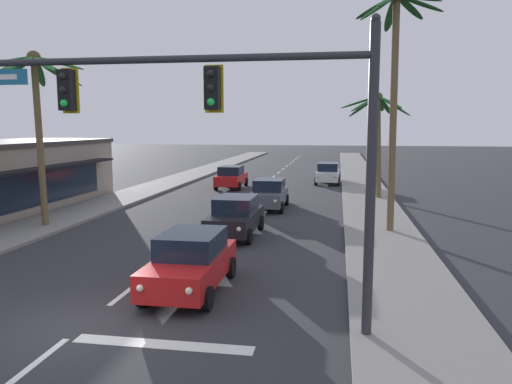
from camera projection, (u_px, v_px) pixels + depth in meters
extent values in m
plane|color=#2D2D33|center=(82.00, 327.00, 11.62)|extent=(220.00, 220.00, 0.00)
cube|color=gray|center=(369.00, 203.00, 29.91)|extent=(3.20, 110.00, 0.14)
cube|color=gray|center=(126.00, 197.00, 32.43)|extent=(3.20, 110.00, 0.14)
cube|color=silver|center=(40.00, 360.00, 9.97)|extent=(0.16, 2.00, 0.01)
cube|color=silver|center=(125.00, 293.00, 13.96)|extent=(0.16, 2.00, 0.01)
cube|color=silver|center=(172.00, 256.00, 17.94)|extent=(0.16, 2.00, 0.01)
cube|color=silver|center=(203.00, 232.00, 21.93)|extent=(0.16, 2.00, 0.01)
cube|color=silver|center=(223.00, 216.00, 25.92)|extent=(0.16, 2.00, 0.01)
cube|color=silver|center=(239.00, 204.00, 29.91)|extent=(0.16, 2.00, 0.01)
cube|color=silver|center=(251.00, 195.00, 33.89)|extent=(0.16, 2.00, 0.01)
cube|color=silver|center=(260.00, 187.00, 37.88)|extent=(0.16, 2.00, 0.01)
cube|color=silver|center=(267.00, 181.00, 41.87)|extent=(0.16, 2.00, 0.01)
cube|color=silver|center=(273.00, 177.00, 45.85)|extent=(0.16, 2.00, 0.01)
cube|color=silver|center=(279.00, 173.00, 49.84)|extent=(0.16, 2.00, 0.01)
cube|color=silver|center=(283.00, 169.00, 53.83)|extent=(0.16, 2.00, 0.01)
cube|color=silver|center=(287.00, 166.00, 57.82)|extent=(0.16, 2.00, 0.01)
cube|color=silver|center=(290.00, 164.00, 61.80)|extent=(0.16, 2.00, 0.01)
cube|color=silver|center=(293.00, 161.00, 65.79)|extent=(0.16, 2.00, 0.01)
cube|color=silver|center=(296.00, 159.00, 69.78)|extent=(0.16, 2.00, 0.01)
cube|color=silver|center=(298.00, 157.00, 73.77)|extent=(0.16, 2.00, 0.01)
cube|color=silver|center=(300.00, 156.00, 77.75)|extent=(0.16, 2.00, 0.01)
cube|color=silver|center=(163.00, 344.00, 10.68)|extent=(4.00, 0.44, 0.01)
cylinder|color=#2D2D33|center=(371.00, 187.00, 10.49)|extent=(0.22, 0.22, 6.79)
cylinder|color=#2D2D33|center=(137.00, 60.00, 10.96)|extent=(10.28, 0.16, 0.16)
sphere|color=#2D2D33|center=(376.00, 18.00, 10.03)|extent=(0.20, 0.20, 0.20)
cube|color=black|center=(212.00, 88.00, 10.75)|extent=(0.32, 0.26, 0.92)
sphere|color=black|center=(211.00, 74.00, 10.57)|extent=(0.17, 0.17, 0.17)
sphere|color=black|center=(211.00, 88.00, 10.61)|extent=(0.17, 0.17, 0.17)
sphere|color=#1EE54C|center=(211.00, 102.00, 10.65)|extent=(0.17, 0.17, 0.17)
cube|color=yellow|center=(214.00, 89.00, 10.91)|extent=(0.42, 0.03, 1.04)
cube|color=black|center=(67.00, 90.00, 11.30)|extent=(0.32, 0.26, 0.92)
sphere|color=black|center=(63.00, 76.00, 11.12)|extent=(0.17, 0.17, 0.17)
sphere|color=black|center=(63.00, 90.00, 11.16)|extent=(0.17, 0.17, 0.17)
sphere|color=#1EE54C|center=(64.00, 103.00, 11.20)|extent=(0.17, 0.17, 0.17)
cube|color=yellow|center=(70.00, 91.00, 11.46)|extent=(0.42, 0.03, 1.04)
cube|color=red|center=(191.00, 268.00, 14.08)|extent=(1.76, 4.30, 0.72)
cube|color=black|center=(192.00, 243.00, 14.13)|extent=(1.60, 2.20, 0.64)
cylinder|color=black|center=(207.00, 298.00, 12.60)|extent=(0.22, 0.64, 0.64)
cylinder|color=black|center=(143.00, 295.00, 12.88)|extent=(0.22, 0.64, 0.64)
cylinder|color=black|center=(231.00, 267.00, 15.37)|extent=(0.22, 0.64, 0.64)
cylinder|color=black|center=(178.00, 265.00, 15.65)|extent=(0.22, 0.64, 0.64)
sphere|color=#F9EFC6|center=(189.00, 291.00, 11.84)|extent=(0.18, 0.18, 0.18)
sphere|color=#F9EFC6|center=(140.00, 288.00, 12.05)|extent=(0.18, 0.18, 0.18)
cube|color=red|center=(230.00, 247.00, 16.07)|extent=(0.24, 0.06, 0.20)
cube|color=red|center=(190.00, 245.00, 16.28)|extent=(0.24, 0.06, 0.20)
cube|color=black|center=(235.00, 220.00, 21.14)|extent=(1.82, 4.33, 0.72)
cube|color=black|center=(236.00, 204.00, 21.20)|extent=(1.63, 2.22, 0.64)
cylinder|color=black|center=(249.00, 236.00, 19.66)|extent=(0.23, 0.64, 0.64)
cylinder|color=black|center=(207.00, 235.00, 19.96)|extent=(0.23, 0.64, 0.64)
cylinder|color=black|center=(261.00, 223.00, 22.42)|extent=(0.23, 0.64, 0.64)
cylinder|color=black|center=(224.00, 221.00, 22.73)|extent=(0.23, 0.64, 0.64)
sphere|color=#F9EFC6|center=(239.00, 229.00, 18.91)|extent=(0.18, 0.18, 0.18)
sphere|color=#F9EFC6|center=(207.00, 228.00, 19.13)|extent=(0.18, 0.18, 0.18)
cube|color=red|center=(259.00, 210.00, 23.12)|extent=(0.24, 0.06, 0.20)
cube|color=red|center=(232.00, 209.00, 23.35)|extent=(0.24, 0.06, 0.20)
cube|color=#4C515B|center=(269.00, 197.00, 28.10)|extent=(1.77, 4.30, 0.72)
cube|color=black|center=(269.00, 185.00, 28.16)|extent=(1.60, 2.20, 0.64)
cylinder|color=black|center=(281.00, 207.00, 26.63)|extent=(0.22, 0.64, 0.64)
cylinder|color=black|center=(250.00, 207.00, 26.90)|extent=(0.22, 0.64, 0.64)
cylinder|color=black|center=(287.00, 200.00, 29.40)|extent=(0.22, 0.64, 0.64)
cylinder|color=black|center=(258.00, 199.00, 29.68)|extent=(0.22, 0.64, 0.64)
sphere|color=#F9EFC6|center=(275.00, 201.00, 25.87)|extent=(0.18, 0.18, 0.18)
sphere|color=#F9EFC6|center=(252.00, 201.00, 26.07)|extent=(0.18, 0.18, 0.18)
cube|color=red|center=(285.00, 190.00, 30.10)|extent=(0.24, 0.06, 0.20)
cube|color=red|center=(263.00, 190.00, 30.31)|extent=(0.24, 0.06, 0.20)
cube|color=red|center=(232.00, 179.00, 37.43)|extent=(1.77, 4.30, 0.72)
cube|color=black|center=(231.00, 170.00, 37.19)|extent=(1.60, 2.20, 0.64)
cylinder|color=black|center=(225.00, 182.00, 39.00)|extent=(0.22, 0.64, 0.64)
cylinder|color=black|center=(246.00, 182.00, 38.73)|extent=(0.22, 0.64, 0.64)
cylinder|color=black|center=(216.00, 186.00, 36.23)|extent=(0.22, 0.64, 0.64)
cylinder|color=black|center=(239.00, 186.00, 35.95)|extent=(0.22, 0.64, 0.64)
sphere|color=#B2B2AD|center=(230.00, 175.00, 39.64)|extent=(0.18, 0.18, 0.18)
sphere|color=#B2B2AD|center=(245.00, 175.00, 39.44)|extent=(0.18, 0.18, 0.18)
cube|color=red|center=(216.00, 181.00, 35.41)|extent=(0.24, 0.06, 0.20)
cube|color=red|center=(234.00, 181.00, 35.20)|extent=(0.24, 0.06, 0.20)
cube|color=silver|center=(328.00, 175.00, 40.33)|extent=(1.84, 4.33, 0.72)
cube|color=black|center=(328.00, 167.00, 40.39)|extent=(1.64, 2.23, 0.64)
cylinder|color=black|center=(338.00, 182.00, 38.84)|extent=(0.23, 0.64, 0.64)
cylinder|color=black|center=(316.00, 181.00, 39.15)|extent=(0.23, 0.64, 0.64)
cylinder|color=black|center=(339.00, 178.00, 41.61)|extent=(0.23, 0.64, 0.64)
cylinder|color=black|center=(318.00, 178.00, 41.92)|extent=(0.23, 0.64, 0.64)
sphere|color=#B2B2AD|center=(335.00, 177.00, 38.10)|extent=(0.18, 0.18, 0.18)
sphere|color=#B2B2AD|center=(319.00, 177.00, 38.32)|extent=(0.18, 0.18, 0.18)
cube|color=red|center=(337.00, 172.00, 42.31)|extent=(0.24, 0.06, 0.20)
cube|color=red|center=(321.00, 172.00, 42.54)|extent=(0.24, 0.06, 0.20)
cylinder|color=brown|center=(40.00, 145.00, 22.45)|extent=(0.41, 0.30, 7.65)
ellipsoid|color=#2D702D|center=(59.00, 63.00, 21.86)|extent=(2.38, 0.53, 0.74)
ellipsoid|color=#2D702D|center=(59.00, 72.00, 22.63)|extent=(1.79, 1.81, 1.33)
ellipsoid|color=#2D702D|center=(48.00, 67.00, 23.12)|extent=(0.53, 2.37, 0.80)
ellipsoid|color=#2D702D|center=(39.00, 72.00, 23.03)|extent=(1.21, 2.16, 1.29)
ellipsoid|color=#2D702D|center=(21.00, 66.00, 22.68)|extent=(2.26, 1.44, 0.81)
ellipsoid|color=#2D702D|center=(6.00, 62.00, 21.84)|extent=(2.40, 1.05, 0.64)
ellipsoid|color=#2D702D|center=(9.00, 67.00, 21.24)|extent=(1.56, 2.05, 1.22)
ellipsoid|color=#2D702D|center=(20.00, 63.00, 20.89)|extent=(0.60, 2.33, 0.97)
ellipsoid|color=#2D702D|center=(44.00, 63.00, 21.18)|extent=(2.08, 1.72, 0.94)
sphere|color=#4C4223|center=(34.00, 57.00, 21.95)|extent=(0.60, 0.60, 0.60)
cylinder|color=brown|center=(393.00, 119.00, 21.07)|extent=(0.37, 0.30, 9.93)
ellipsoid|color=#1E5123|center=(420.00, 4.00, 20.45)|extent=(2.06, 0.73, 0.79)
ellipsoid|color=#1E5123|center=(410.00, 8.00, 21.08)|extent=(1.61, 1.79, 0.84)
ellipsoid|color=#1E5123|center=(391.00, 14.00, 21.35)|extent=(0.65, 1.86, 1.26)
ellipsoid|color=#1E5123|center=(375.00, 8.00, 21.14)|extent=(1.88, 1.50, 0.81)
ellipsoid|color=#1E5123|center=(379.00, 8.00, 20.16)|extent=(1.77, 1.29, 1.25)
ellipsoid|color=#1E5123|center=(388.00, 1.00, 19.69)|extent=(1.24, 1.95, 0.93)
cylinder|color=brown|center=(378.00, 149.00, 31.29)|extent=(0.57, 0.33, 6.42)
ellipsoid|color=#1E5123|center=(394.00, 106.00, 30.90)|extent=(2.18, 0.64, 1.34)
ellipsoid|color=#1E5123|center=(386.00, 106.00, 31.73)|extent=(1.49, 2.04, 1.32)
ellipsoid|color=#1E5123|center=(380.00, 104.00, 31.97)|extent=(0.87, 2.33, 0.99)
ellipsoid|color=#1E5123|center=(363.00, 107.00, 31.63)|extent=(2.03, 1.46, 1.37)
ellipsoid|color=#1E5123|center=(359.00, 102.00, 31.21)|extent=(2.37, 0.62, 0.85)
ellipsoid|color=#1E5123|center=(365.00, 104.00, 30.37)|extent=(1.97, 1.78, 1.10)
ellipsoid|color=#1E5123|center=(376.00, 106.00, 30.03)|extent=(0.76, 2.12, 1.45)
ellipsoid|color=#1E5123|center=(390.00, 102.00, 29.91)|extent=(1.63, 2.14, 0.96)
sphere|color=#4C4223|center=(378.00, 97.00, 30.88)|extent=(0.60, 0.60, 0.60)
cube|color=black|center=(3.00, 174.00, 22.66)|extent=(1.00, 20.47, 0.12)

